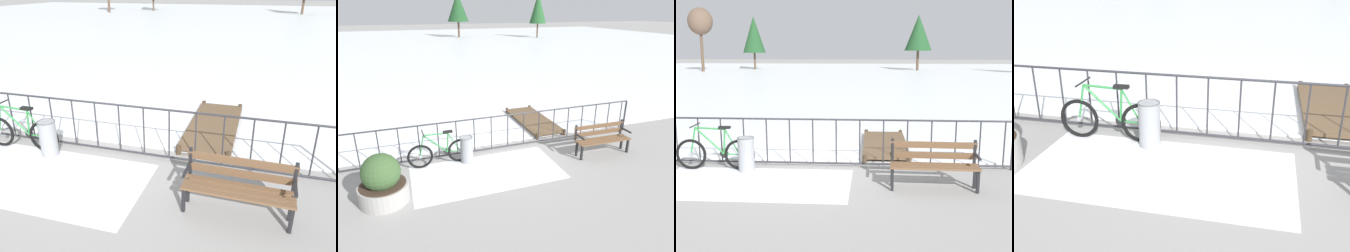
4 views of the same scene
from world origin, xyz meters
TOP-DOWN VIEW (x-y plane):
  - ground_plane at (0.00, 0.00)m, footprint 160.00×160.00m
  - frozen_pond at (0.00, 28.40)m, footprint 80.00×56.00m
  - snow_patch at (-0.75, -1.20)m, footprint 3.76×1.91m
  - railing_fence at (0.00, 0.00)m, footprint 9.06×0.06m
  - bicycle_near_railing at (-1.79, -0.36)m, footprint 1.71×0.52m
  - park_bench at (2.67, -1.22)m, footprint 1.61×0.52m
  - trash_bin at (-1.10, -0.44)m, footprint 0.35×0.35m
  - wooden_dock at (1.88, 1.72)m, footprint 1.10×2.93m

SIDE VIEW (x-z plane):
  - ground_plane at x=0.00m, z-range 0.00..0.00m
  - snow_patch at x=-0.75m, z-range 0.00..0.01m
  - frozen_pond at x=0.00m, z-range 0.00..0.03m
  - wooden_dock at x=1.88m, z-range 0.02..0.22m
  - bicycle_near_railing at x=-1.79m, z-range -0.12..0.86m
  - trash_bin at x=-1.10m, z-range 0.01..0.74m
  - park_bench at x=2.67m, z-range 0.07..0.96m
  - railing_fence at x=0.00m, z-range 0.02..1.09m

